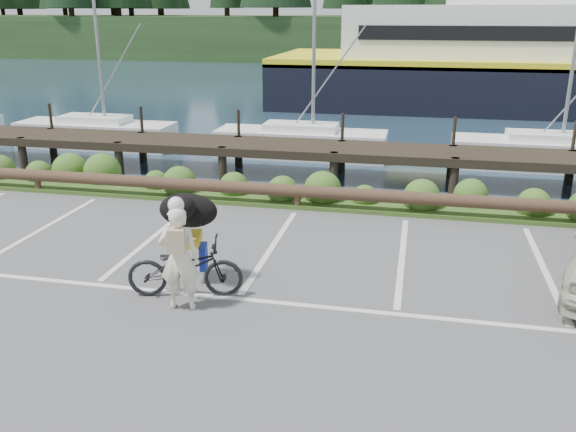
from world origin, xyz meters
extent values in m
plane|color=#4E4E50|center=(0.00, 0.00, 0.00)|extent=(72.00, 72.00, 0.00)
plane|color=#1B2E41|center=(0.00, 48.00, -1.20)|extent=(160.00, 160.00, 0.00)
cube|color=#3D5B21|center=(0.00, 5.30, 0.05)|extent=(34.00, 1.60, 0.10)
imported|color=black|center=(-0.89, -0.45, 0.50)|extent=(2.02, 1.06, 1.01)
imported|color=white|center=(-0.79, -0.89, 0.86)|extent=(0.70, 0.54, 1.72)
ellipsoid|color=black|center=(-1.02, 0.15, 1.31)|extent=(0.72, 1.12, 0.60)
camera|label=1|loc=(2.74, -9.18, 4.54)|focal=38.00mm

